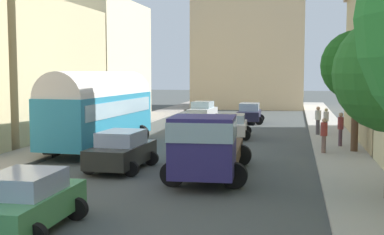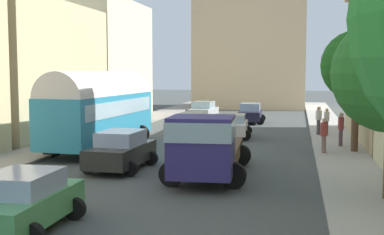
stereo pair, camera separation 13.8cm
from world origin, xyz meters
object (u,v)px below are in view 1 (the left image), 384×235
at_px(car_2, 25,202).
at_px(cargo_truck_0, 207,146).
at_px(car_0, 232,126).
at_px(car_3, 122,150).
at_px(pedestrian_3, 341,128).
at_px(pedestrian_1, 324,134).
at_px(car_1, 249,113).
at_px(pedestrian_0, 318,119).
at_px(parked_bus_1, 99,107).
at_px(car_4, 203,112).
at_px(pedestrian_2, 326,120).

bearing_deg(car_2, cargo_truck_0, 62.88).
bearing_deg(car_0, car_3, -106.42).
height_order(car_0, pedestrian_3, pedestrian_3).
bearing_deg(car_2, pedestrian_1, 59.11).
xyz_separation_m(car_1, pedestrian_0, (4.86, -7.37, 0.30)).
xyz_separation_m(parked_bus_1, pedestrian_0, (11.22, 7.45, -1.14)).
xyz_separation_m(car_3, pedestrian_1, (8.28, 5.19, 0.25)).
relative_size(parked_bus_1, pedestrian_1, 5.05).
xyz_separation_m(car_4, pedestrian_3, (9.51, -12.23, 0.29)).
distance_m(parked_bus_1, car_3, 5.88).
relative_size(parked_bus_1, car_1, 2.47).
bearing_deg(car_2, car_3, 92.33).
bearing_deg(pedestrian_3, cargo_truck_0, -121.31).
bearing_deg(pedestrian_1, car_1, 108.38).
distance_m(car_3, pedestrian_2, 15.17).
bearing_deg(car_0, cargo_truck_0, -87.30).
height_order(parked_bus_1, car_4, parked_bus_1).
distance_m(car_2, pedestrian_0, 21.97).
bearing_deg(pedestrian_0, car_1, 123.39).
bearing_deg(cargo_truck_0, car_1, 90.93).
xyz_separation_m(pedestrian_0, pedestrian_1, (-0.02, -7.18, -0.03)).
bearing_deg(pedestrian_1, car_4, 120.24).
relative_size(cargo_truck_0, car_3, 1.80).
height_order(car_3, pedestrian_3, pedestrian_3).
distance_m(parked_bus_1, car_4, 15.23).
relative_size(cargo_truck_0, car_1, 1.94).
bearing_deg(car_4, car_3, -89.22).
xyz_separation_m(cargo_truck_0, car_2, (-3.46, -6.75, -0.52)).
height_order(car_4, pedestrian_3, pedestrian_3).
bearing_deg(pedestrian_1, pedestrian_0, 89.80).
xyz_separation_m(cargo_truck_0, car_1, (-0.34, 21.09, -0.51)).
bearing_deg(car_4, car_2, -88.77).
relative_size(car_3, car_4, 1.07).
relative_size(pedestrian_1, pedestrian_3, 0.96).
xyz_separation_m(car_4, pedestrian_0, (8.57, -7.48, 0.25)).
distance_m(parked_bus_1, pedestrian_2, 13.92).
distance_m(car_3, car_4, 19.85).
relative_size(car_3, pedestrian_1, 2.21).
relative_size(cargo_truck_0, pedestrian_0, 3.86).
relative_size(car_0, car_4, 1.05).
relative_size(car_3, pedestrian_0, 2.14).
relative_size(pedestrian_0, pedestrian_3, 0.99).
bearing_deg(car_4, cargo_truck_0, -79.17).
xyz_separation_m(car_0, car_3, (-3.21, -10.89, 0.07)).
distance_m(pedestrian_1, pedestrian_3, 2.62).
xyz_separation_m(cargo_truck_0, car_4, (-4.06, 21.20, -0.46)).
distance_m(car_2, pedestrian_3, 18.08).
height_order(car_2, pedestrian_2, pedestrian_2).
relative_size(cargo_truck_0, pedestrian_2, 4.07).
bearing_deg(car_3, car_2, -87.67).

